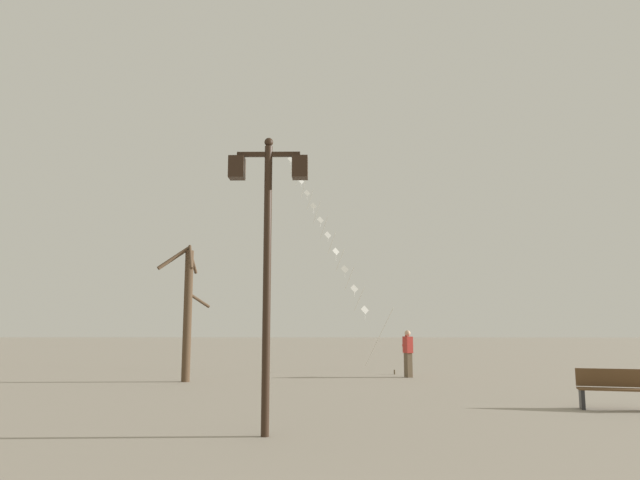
{
  "coord_description": "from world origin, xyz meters",
  "views": [
    {
      "loc": [
        -0.45,
        -2.23,
        1.84
      ],
      "look_at": [
        -0.85,
        24.35,
        5.81
      ],
      "focal_mm": 32.69,
      "sensor_mm": 36.0,
      "label": 1
    }
  ],
  "objects_px": {
    "twin_lantern_lamp_post": "(268,226)",
    "park_bench": "(615,389)",
    "bare_tree": "(187,308)",
    "kite_train": "(326,231)",
    "kite_flyer": "(408,352)"
  },
  "relations": [
    {
      "from": "kite_train",
      "to": "bare_tree",
      "type": "bearing_deg",
      "value": -114.3
    },
    {
      "from": "kite_train",
      "to": "kite_flyer",
      "type": "xyz_separation_m",
      "value": [
        3.07,
        -8.55,
        -5.96
      ]
    },
    {
      "from": "twin_lantern_lamp_post",
      "to": "kite_flyer",
      "type": "relative_size",
      "value": 3.07
    },
    {
      "from": "twin_lantern_lamp_post",
      "to": "bare_tree",
      "type": "relative_size",
      "value": 1.13
    },
    {
      "from": "twin_lantern_lamp_post",
      "to": "park_bench",
      "type": "relative_size",
      "value": 3.16
    },
    {
      "from": "kite_train",
      "to": "twin_lantern_lamp_post",
      "type": "bearing_deg",
      "value": -92.67
    },
    {
      "from": "kite_train",
      "to": "kite_flyer",
      "type": "relative_size",
      "value": 7.99
    },
    {
      "from": "twin_lantern_lamp_post",
      "to": "park_bench",
      "type": "distance_m",
      "value": 8.83
    },
    {
      "from": "twin_lantern_lamp_post",
      "to": "bare_tree",
      "type": "xyz_separation_m",
      "value": [
        -3.77,
        9.83,
        -1.16
      ]
    },
    {
      "from": "kite_train",
      "to": "park_bench",
      "type": "xyz_separation_m",
      "value": [
        6.6,
        -16.95,
        -6.41
      ]
    },
    {
      "from": "kite_flyer",
      "to": "twin_lantern_lamp_post",
      "type": "bearing_deg",
      "value": 141.3
    },
    {
      "from": "kite_flyer",
      "to": "bare_tree",
      "type": "relative_size",
      "value": 0.37
    },
    {
      "from": "kite_train",
      "to": "kite_flyer",
      "type": "bearing_deg",
      "value": -70.26
    },
    {
      "from": "twin_lantern_lamp_post",
      "to": "kite_train",
      "type": "relative_size",
      "value": 0.38
    },
    {
      "from": "bare_tree",
      "to": "park_bench",
      "type": "height_order",
      "value": "bare_tree"
    }
  ]
}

